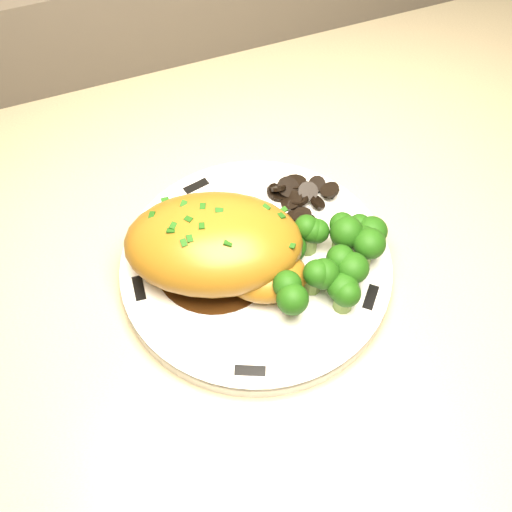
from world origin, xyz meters
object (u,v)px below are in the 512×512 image
object	(u,v)px
chicken_breast	(220,247)
broccoli_florets	(324,260)
counter	(272,425)
plate	(256,267)

from	to	relation	value
chicken_breast	broccoli_florets	bearing A→B (deg)	-5.92
counter	chicken_breast	bearing A→B (deg)	179.62
counter	chicken_breast	size ratio (longest dim) A/B	11.71
counter	plate	size ratio (longest dim) A/B	8.70
plate	chicken_breast	distance (m)	0.05
broccoli_florets	counter	bearing A→B (deg)	118.88
plate	broccoli_florets	xyz separation A→B (m)	(0.05, -0.03, 0.03)
counter	broccoli_florets	size ratio (longest dim) A/B	18.14
chicken_breast	counter	bearing A→B (deg)	19.72
plate	chicken_breast	size ratio (longest dim) A/B	1.35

